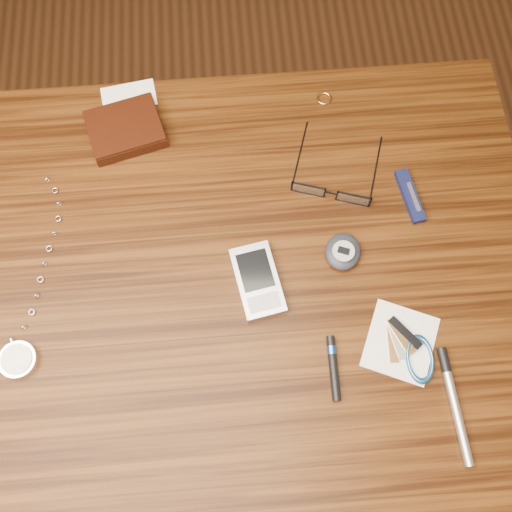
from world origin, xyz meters
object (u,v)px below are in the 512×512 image
at_px(wallet_and_card, 125,128).
at_px(eyeglasses, 332,190).
at_px(notepad_keys, 410,350).
at_px(pocket_knife, 410,196).
at_px(silver_pen, 453,396).
at_px(desk, 206,299).
at_px(pedometer, 343,252).
at_px(pocket_watch, 19,354).
at_px(pda_phone, 258,281).

relative_size(wallet_and_card, eyeglasses, 1.02).
relative_size(notepad_keys, pocket_knife, 1.42).
bearing_deg(silver_pen, pocket_knife, 91.04).
bearing_deg(desk, eyeglasses, 30.88).
height_order(pedometer, silver_pen, pedometer).
bearing_deg(pocket_knife, pocket_watch, -161.20).
bearing_deg(pedometer, pocket_knife, 36.08).
bearing_deg(notepad_keys, pedometer, 116.59).
bearing_deg(silver_pen, notepad_keys, 124.53).
xyz_separation_m(eyeglasses, pda_phone, (-0.12, -0.13, -0.00)).
distance_m(wallet_and_card, silver_pen, 0.62).
bearing_deg(pda_phone, pocket_watch, -166.66).
xyz_separation_m(eyeglasses, silver_pen, (0.12, -0.31, -0.01)).
relative_size(wallet_and_card, notepad_keys, 1.25).
height_order(pocket_watch, notepad_keys, pocket_watch).
height_order(desk, pda_phone, pda_phone).
bearing_deg(wallet_and_card, pocket_watch, -112.86).
relative_size(pocket_knife, silver_pen, 0.59).
bearing_deg(pocket_knife, pda_phone, -154.22).
bearing_deg(silver_pen, pocket_watch, 170.02).
distance_m(desk, silver_pen, 0.39).
xyz_separation_m(pocket_watch, pocket_knife, (0.57, 0.19, -0.00)).
bearing_deg(eyeglasses, silver_pen, -68.46).
relative_size(pda_phone, silver_pen, 0.76).
bearing_deg(pedometer, notepad_keys, -63.41).
bearing_deg(pocket_knife, pedometer, -143.92).
bearing_deg(wallet_and_card, silver_pen, -45.86).
distance_m(wallet_and_card, eyeglasses, 0.34).
height_order(desk, pocket_watch, pocket_watch).
height_order(notepad_keys, pocket_knife, pocket_knife).
bearing_deg(pocket_knife, wallet_and_card, 160.74).
relative_size(eyeglasses, silver_pen, 1.02).
bearing_deg(pocket_knife, silver_pen, -88.96).
relative_size(wallet_and_card, pocket_knife, 1.78).
distance_m(desk, wallet_and_card, 0.30).
xyz_separation_m(wallet_and_card, silver_pen, (0.43, -0.44, -0.01)).
bearing_deg(notepad_keys, pocket_watch, 176.10).
bearing_deg(pedometer, wallet_and_card, 143.47).
height_order(desk, eyeglasses, eyeglasses).
height_order(pedometer, pocket_knife, pedometer).
xyz_separation_m(wallet_and_card, pocket_knife, (0.43, -0.15, -0.01)).
height_order(desk, notepad_keys, notepad_keys).
distance_m(desk, eyeglasses, 0.26).
bearing_deg(desk, pocket_watch, -160.42).
height_order(wallet_and_card, pocket_watch, wallet_and_card).
xyz_separation_m(pocket_knife, silver_pen, (0.01, -0.30, 0.00)).
distance_m(pda_phone, pocket_knife, 0.27).
relative_size(pedometer, pocket_knife, 0.81).
bearing_deg(notepad_keys, pda_phone, 150.19).
bearing_deg(notepad_keys, desk, 156.06).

